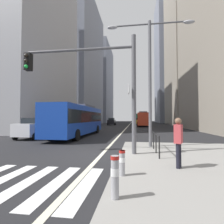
{
  "coord_description": "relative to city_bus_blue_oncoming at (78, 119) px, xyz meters",
  "views": [
    {
      "loc": [
        1.77,
        -8.79,
        1.93
      ],
      "look_at": [
        -3.84,
        31.79,
        3.38
      ],
      "focal_mm": 27.3,
      "sensor_mm": 36.0,
      "label": 1
    }
  ],
  "objects": [
    {
      "name": "office_tower_right_far",
      "position": [
        21.27,
        56.26,
        24.07
      ],
      "size": [
        12.44,
        17.57,
        51.81
      ],
      "primitive_type": "cube",
      "color": "slate",
      "rests_on": "ground"
    },
    {
      "name": "car_oncoming_mid",
      "position": [
        -0.47,
        28.75,
        -0.85
      ],
      "size": [
        2.06,
        4.1,
        1.94
      ],
      "color": "black",
      "rests_on": "ground"
    },
    {
      "name": "office_tower_left_near",
      "position": [
        -11.73,
        7.9,
        15.54
      ],
      "size": [
        11.12,
        17.51,
        34.75
      ],
      "primitive_type": "cube",
      "color": "#9E9EA3",
      "rests_on": "ground"
    },
    {
      "name": "bollard_front",
      "position": [
        5.58,
        -13.66,
        -1.17
      ],
      "size": [
        0.2,
        0.2,
        0.94
      ],
      "color": "#99999E",
      "rests_on": "median_island"
    },
    {
      "name": "sedan_white_oncoming",
      "position": [
        -3.53,
        -2.27,
        -0.85
      ],
      "size": [
        2.06,
        4.31,
        1.94
      ],
      "color": "silver",
      "rests_on": "ground"
    },
    {
      "name": "city_bus_red_receding",
      "position": [
        7.76,
        24.14,
        -0.0
      ],
      "size": [
        2.78,
        10.95,
        3.4
      ],
      "color": "red",
      "rests_on": "ground"
    },
    {
      "name": "office_tower_left_mid",
      "position": [
        -11.73,
        33.04,
        16.87
      ],
      "size": [
        11.58,
        24.1,
        37.41
      ],
      "primitive_type": "cube",
      "color": "slate",
      "rests_on": "ground"
    },
    {
      "name": "city_bus_blue_oncoming",
      "position": [
        0.0,
        0.0,
        0.0
      ],
      "size": [
        2.76,
        11.63,
        3.4
      ],
      "color": "#14389E",
      "rests_on": "ground"
    },
    {
      "name": "ground_plane",
      "position": [
        4.27,
        11.34,
        -1.84
      ],
      "size": [
        160.0,
        160.0,
        0.0
      ],
      "primitive_type": "plane",
      "color": "black"
    },
    {
      "name": "car_receding_near",
      "position": [
        6.94,
        33.8,
        -0.85
      ],
      "size": [
        2.08,
        4.2,
        1.94
      ],
      "color": "gold",
      "rests_on": "ground"
    },
    {
      "name": "pedestrian_waiting",
      "position": [
        7.56,
        -11.06,
        -0.69
      ],
      "size": [
        0.38,
        0.45,
        1.79
      ],
      "color": "black",
      "rests_on": "median_island"
    },
    {
      "name": "bollard_left",
      "position": [
        5.62,
        -12.14,
        -1.25
      ],
      "size": [
        0.2,
        0.2,
        0.78
      ],
      "color": "#99999E",
      "rests_on": "median_island"
    },
    {
      "name": "city_bus_red_distant",
      "position": [
        6.33,
        42.82,
        -0.0
      ],
      "size": [
        2.8,
        10.86,
        3.4
      ],
      "color": "#198456",
      "rests_on": "ground"
    },
    {
      "name": "street_lamp_post",
      "position": [
        6.96,
        -6.54,
        3.45
      ],
      "size": [
        5.5,
        0.32,
        8.0
      ],
      "color": "#56565B",
      "rests_on": "median_island"
    },
    {
      "name": "traffic_signal_gantry",
      "position": [
        3.95,
        -8.89,
        2.27
      ],
      "size": [
        6.07,
        0.65,
        6.0
      ],
      "color": "#515156",
      "rests_on": "median_island"
    },
    {
      "name": "crosswalk_stripes",
      "position": [
        3.27,
        -12.66,
        -1.83
      ],
      "size": [
        8.55,
        3.2,
        0.01
      ],
      "color": "silver",
      "rests_on": "ground"
    },
    {
      "name": "office_tower_left_far",
      "position": [
        -11.73,
        60.03,
        15.72
      ],
      "size": [
        12.47,
        21.84,
        35.11
      ],
      "primitive_type": "cube",
      "color": "slate",
      "rests_on": "ground"
    },
    {
      "name": "office_tower_right_mid",
      "position": [
        21.27,
        33.73,
        22.49
      ],
      "size": [
        10.69,
        17.83,
        48.65
      ],
      "primitive_type": "cube",
      "color": "gray",
      "rests_on": "ground"
    },
    {
      "name": "lane_centre_line",
      "position": [
        4.27,
        21.34,
        -1.83
      ],
      "size": [
        0.2,
        80.0,
        0.01
      ],
      "primitive_type": "cube",
      "color": "beige",
      "rests_on": "ground"
    },
    {
      "name": "pedestrian_railing",
      "position": [
        7.07,
        -7.94,
        -0.98
      ],
      "size": [
        0.06,
        3.67,
        0.98
      ],
      "color": "black",
      "rests_on": "median_island"
    }
  ]
}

